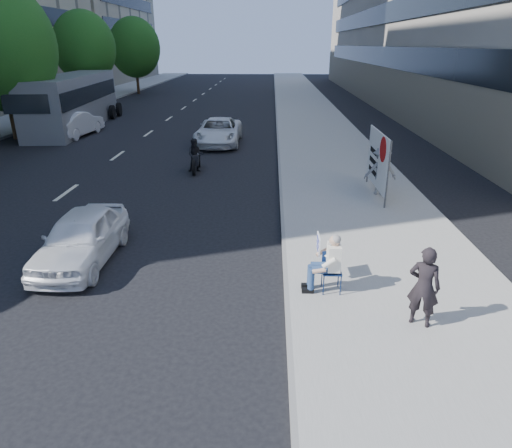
{
  "coord_description": "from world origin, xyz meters",
  "views": [
    {
      "loc": [
        1.08,
        -7.9,
        5.13
      ],
      "look_at": [
        0.72,
        2.61,
        0.97
      ],
      "focal_mm": 32.0,
      "sensor_mm": 36.0,
      "label": 1
    }
  ],
  "objects_px": {
    "white_sedan_near": "(81,238)",
    "bus": "(74,102)",
    "pedestrian_woman": "(424,287)",
    "seated_protester": "(327,260)",
    "protest_banner": "(378,159)",
    "white_sedan_mid": "(75,124)",
    "white_sedan_far": "(219,132)",
    "jogger": "(381,171)",
    "motorcycle": "(196,157)"
  },
  "relations": [
    {
      "from": "white_sedan_far",
      "to": "protest_banner",
      "type": "bearing_deg",
      "value": -54.39
    },
    {
      "from": "seated_protester",
      "to": "white_sedan_mid",
      "type": "xyz_separation_m",
      "value": [
        -12.86,
        18.2,
        -0.14
      ]
    },
    {
      "from": "bus",
      "to": "jogger",
      "type": "bearing_deg",
      "value": -45.45
    },
    {
      "from": "pedestrian_woman",
      "to": "motorcycle",
      "type": "xyz_separation_m",
      "value": [
        -6.09,
        11.57,
        -0.31
      ]
    },
    {
      "from": "protest_banner",
      "to": "motorcycle",
      "type": "xyz_separation_m",
      "value": [
        -6.93,
        3.42,
        -0.76
      ]
    },
    {
      "from": "seated_protester",
      "to": "pedestrian_woman",
      "type": "relative_size",
      "value": 0.82
    },
    {
      "from": "pedestrian_woman",
      "to": "protest_banner",
      "type": "relative_size",
      "value": 0.52
    },
    {
      "from": "white_sedan_near",
      "to": "white_sedan_far",
      "type": "distance_m",
      "value": 14.72
    },
    {
      "from": "jogger",
      "to": "white_sedan_mid",
      "type": "distance_m",
      "value": 19.17
    },
    {
      "from": "pedestrian_woman",
      "to": "bus",
      "type": "relative_size",
      "value": 0.13
    },
    {
      "from": "pedestrian_woman",
      "to": "white_sedan_mid",
      "type": "relative_size",
      "value": 0.36
    },
    {
      "from": "jogger",
      "to": "white_sedan_far",
      "type": "bearing_deg",
      "value": -50.35
    },
    {
      "from": "pedestrian_woman",
      "to": "white_sedan_far",
      "type": "distance_m",
      "value": 18.27
    },
    {
      "from": "pedestrian_woman",
      "to": "protest_banner",
      "type": "bearing_deg",
      "value": -69.82
    },
    {
      "from": "seated_protester",
      "to": "bus",
      "type": "relative_size",
      "value": 0.11
    },
    {
      "from": "white_sedan_far",
      "to": "pedestrian_woman",
      "type": "bearing_deg",
      "value": -71.64
    },
    {
      "from": "white_sedan_far",
      "to": "bus",
      "type": "bearing_deg",
      "value": 152.74
    },
    {
      "from": "white_sedan_near",
      "to": "bus",
      "type": "relative_size",
      "value": 0.31
    },
    {
      "from": "white_sedan_near",
      "to": "bus",
      "type": "bearing_deg",
      "value": 112.46
    },
    {
      "from": "jogger",
      "to": "protest_banner",
      "type": "relative_size",
      "value": 0.55
    },
    {
      "from": "white_sedan_mid",
      "to": "bus",
      "type": "relative_size",
      "value": 0.36
    },
    {
      "from": "seated_protester",
      "to": "motorcycle",
      "type": "bearing_deg",
      "value": 113.22
    },
    {
      "from": "seated_protester",
      "to": "bus",
      "type": "distance_m",
      "value": 25.54
    },
    {
      "from": "protest_banner",
      "to": "white_sedan_mid",
      "type": "distance_m",
      "value": 19.06
    },
    {
      "from": "pedestrian_woman",
      "to": "protest_banner",
      "type": "distance_m",
      "value": 8.2
    },
    {
      "from": "jogger",
      "to": "white_sedan_near",
      "type": "height_order",
      "value": "jogger"
    },
    {
      "from": "pedestrian_woman",
      "to": "white_sedan_mid",
      "type": "bearing_deg",
      "value": -27.15
    },
    {
      "from": "protest_banner",
      "to": "white_sedan_near",
      "type": "bearing_deg",
      "value": -147.28
    },
    {
      "from": "seated_protester",
      "to": "jogger",
      "type": "xyz_separation_m",
      "value": [
        2.63,
        6.91,
        0.12
      ]
    },
    {
      "from": "seated_protester",
      "to": "white_sedan_near",
      "type": "bearing_deg",
      "value": 165.51
    },
    {
      "from": "white_sedan_mid",
      "to": "jogger",
      "type": "bearing_deg",
      "value": 150.15
    },
    {
      "from": "jogger",
      "to": "motorcycle",
      "type": "xyz_separation_m",
      "value": [
        -7.07,
        3.44,
        -0.36
      ]
    },
    {
      "from": "pedestrian_woman",
      "to": "motorcycle",
      "type": "distance_m",
      "value": 13.07
    },
    {
      "from": "pedestrian_woman",
      "to": "seated_protester",
      "type": "bearing_deg",
      "value": -10.41
    },
    {
      "from": "seated_protester",
      "to": "white_sedan_far",
      "type": "height_order",
      "value": "seated_protester"
    },
    {
      "from": "seated_protester",
      "to": "white_sedan_mid",
      "type": "distance_m",
      "value": 22.28
    },
    {
      "from": "white_sedan_near",
      "to": "motorcycle",
      "type": "distance_m",
      "value": 8.94
    },
    {
      "from": "pedestrian_woman",
      "to": "white_sedan_near",
      "type": "bearing_deg",
      "value": 6.11
    },
    {
      "from": "protest_banner",
      "to": "white_sedan_mid",
      "type": "height_order",
      "value": "protest_banner"
    },
    {
      "from": "seated_protester",
      "to": "motorcycle",
      "type": "relative_size",
      "value": 0.64
    },
    {
      "from": "white_sedan_mid",
      "to": "white_sedan_far",
      "type": "bearing_deg",
      "value": 172.99
    },
    {
      "from": "jogger",
      "to": "pedestrian_woman",
      "type": "xyz_separation_m",
      "value": [
        -0.98,
        -8.13,
        -0.05
      ]
    },
    {
      "from": "white_sedan_mid",
      "to": "bus",
      "type": "bearing_deg",
      "value": -62.41
    },
    {
      "from": "white_sedan_mid",
      "to": "motorcycle",
      "type": "distance_m",
      "value": 11.51
    },
    {
      "from": "jogger",
      "to": "white_sedan_near",
      "type": "distance_m",
      "value": 10.1
    },
    {
      "from": "white_sedan_mid",
      "to": "white_sedan_near",
      "type": "bearing_deg",
      "value": 118.87
    },
    {
      "from": "protest_banner",
      "to": "jogger",
      "type": "bearing_deg",
      "value": -7.58
    },
    {
      "from": "seated_protester",
      "to": "pedestrian_woman",
      "type": "xyz_separation_m",
      "value": [
        1.65,
        -1.22,
        0.08
      ]
    },
    {
      "from": "pedestrian_woman",
      "to": "white_sedan_near",
      "type": "distance_m",
      "value": 8.05
    },
    {
      "from": "bus",
      "to": "motorcycle",
      "type": "bearing_deg",
      "value": -53.37
    }
  ]
}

